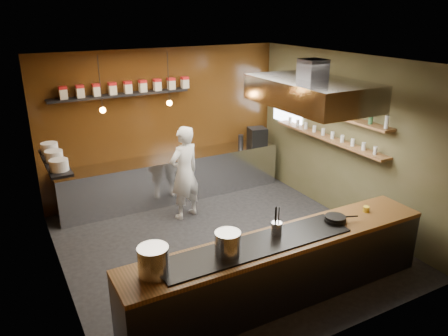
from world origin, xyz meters
TOP-DOWN VIEW (x-y plane):
  - floor at (0.00, 0.00)m, footprint 5.00×5.00m
  - back_wall at (0.00, 2.50)m, footprint 5.00×0.00m
  - left_wall at (-2.50, 0.00)m, footprint 0.00×5.00m
  - right_wall at (2.50, 0.00)m, footprint 0.00×5.00m
  - ceiling at (0.00, 0.00)m, footprint 5.00×5.00m
  - window_pane at (2.45, 1.70)m, footprint 0.00×1.00m
  - prep_counter at (0.00, 2.17)m, footprint 4.60×0.65m
  - pass_counter at (-0.00, -1.60)m, footprint 4.40×0.72m
  - tin_shelf at (-0.90, 2.36)m, footprint 2.60×0.26m
  - plate_shelf at (-2.34, 1.00)m, footprint 0.30×1.40m
  - bottle_shelf_upper at (2.34, 0.30)m, footprint 0.26×2.80m
  - bottle_shelf_lower at (2.34, 0.30)m, footprint 0.26×2.80m
  - extractor_hood at (1.30, -0.40)m, footprint 1.20×2.00m
  - pendant_left at (-1.40, 1.70)m, footprint 0.10×0.10m
  - pendant_right at (-0.20, 1.70)m, footprint 0.10×0.10m
  - storage_tins at (-0.75, 2.36)m, footprint 2.43×0.13m
  - plate_stacks at (-2.34, 1.00)m, footprint 0.26×1.16m
  - bottles at (2.34, 0.30)m, footprint 0.06×2.66m
  - wine_glasses at (2.34, 0.30)m, footprint 0.07×2.37m
  - stockpot_large at (-1.75, -1.60)m, footprint 0.39×0.39m
  - stockpot_small at (-0.84, -1.62)m, footprint 0.40×0.40m
  - utensil_crock at (-0.05, -1.51)m, footprint 0.19×0.19m
  - frying_pan at (0.90, -1.58)m, footprint 0.46×0.31m
  - butter_jar at (1.52, -1.54)m, footprint 0.11×0.11m
  - espresso_machine at (1.96, 2.10)m, footprint 0.42×0.41m
  - chef at (-0.13, 1.28)m, footprint 0.74×0.59m

SIDE VIEW (x-z plane):
  - floor at x=0.00m, z-range 0.00..0.00m
  - prep_counter at x=0.00m, z-range 0.00..0.90m
  - pass_counter at x=0.00m, z-range 0.00..0.94m
  - chef at x=-0.13m, z-range 0.00..1.76m
  - butter_jar at x=1.52m, z-range 0.92..1.00m
  - frying_pan at x=0.90m, z-range 0.94..1.02m
  - utensil_crock at x=-0.05m, z-range 0.94..1.12m
  - espresso_machine at x=1.96m, z-range 0.90..1.26m
  - stockpot_small at x=-0.84m, z-range 0.94..1.24m
  - stockpot_large at x=-1.75m, z-range 0.94..1.28m
  - bottle_shelf_lower at x=2.34m, z-range 1.43..1.47m
  - back_wall at x=0.00m, z-range -1.00..4.00m
  - left_wall at x=-2.50m, z-range -1.00..4.00m
  - right_wall at x=2.50m, z-range -1.00..4.00m
  - wine_glasses at x=2.34m, z-range 1.47..1.60m
  - plate_shelf at x=-2.34m, z-range 1.53..1.57m
  - plate_stacks at x=-2.34m, z-range 1.57..1.73m
  - window_pane at x=2.45m, z-range 1.40..2.40m
  - bottle_shelf_upper at x=2.34m, z-range 1.90..1.94m
  - bottles at x=2.34m, z-range 1.94..2.18m
  - pendant_left at x=-1.40m, z-range 1.68..2.63m
  - pendant_right at x=-0.20m, z-range 1.68..2.63m
  - tin_shelf at x=-0.90m, z-range 2.18..2.22m
  - storage_tins at x=-0.75m, z-range 2.22..2.44m
  - extractor_hood at x=1.30m, z-range 2.15..2.87m
  - ceiling at x=0.00m, z-range 3.00..3.00m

